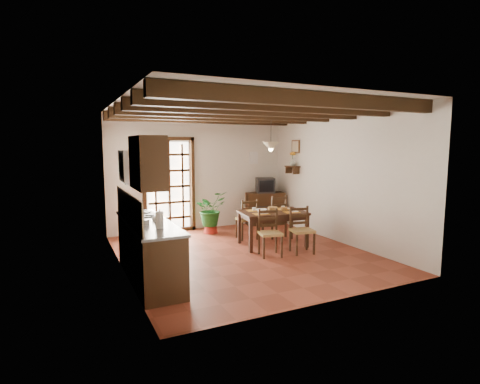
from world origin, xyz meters
TOP-DOWN VIEW (x-y plane):
  - ground_plane at (0.00, 0.00)m, footprint 5.00×5.00m
  - room_shell at (0.00, 0.00)m, footprint 4.52×5.02m
  - ceiling_beams at (0.00, 0.00)m, footprint 4.50×4.34m
  - french_door at (-0.80, 2.45)m, footprint 1.26×0.11m
  - kitchen_counter at (-1.96, -0.60)m, footprint 0.64×2.25m
  - upper_cabinet at (-2.08, -1.30)m, footprint 0.35×0.80m
  - range_hood at (-2.05, -0.05)m, footprint 0.38×0.60m
  - counter_items at (-1.95, -0.51)m, footprint 0.50×1.43m
  - dining_table at (0.80, 0.30)m, footprint 1.43×1.03m
  - chair_near_left at (0.38, -0.33)m, footprint 0.48×0.47m
  - chair_near_right at (1.04, -0.42)m, footprint 0.48×0.46m
  - chair_far_left at (0.57, 1.01)m, footprint 0.44×0.42m
  - chair_far_right at (1.23, 0.92)m, footprint 0.49×0.47m
  - table_setting at (0.80, 0.30)m, footprint 0.96×0.64m
  - table_bowl at (0.57, 0.38)m, footprint 0.26×0.26m
  - sideboard at (1.71, 2.23)m, footprint 1.07×0.67m
  - crt_tv at (1.71, 2.22)m, footprint 0.58×0.56m
  - fuse_box at (1.50, 2.48)m, footprint 0.25×0.03m
  - plant_pot at (0.04, 1.89)m, footprint 0.34×0.34m
  - potted_plant at (0.04, 1.89)m, footprint 2.34×2.17m
  - wall_shelf at (2.14, 1.60)m, footprint 0.20×0.42m
  - shelf_vase at (2.14, 1.60)m, footprint 0.15×0.15m
  - shelf_flowers at (2.14, 1.60)m, footprint 0.14×0.14m
  - framed_picture at (2.22, 1.60)m, footprint 0.03×0.32m
  - pendant_lamp at (0.80, 0.40)m, footprint 0.36×0.36m

SIDE VIEW (x-z plane):
  - ground_plane at x=0.00m, z-range 0.00..0.00m
  - plant_pot at x=0.04m, z-range 0.01..0.21m
  - chair_near_left at x=0.38m, z-range -0.16..0.71m
  - chair_near_right at x=1.04m, z-range -0.17..0.73m
  - chair_far_left at x=0.57m, z-range -0.17..0.74m
  - chair_far_right at x=1.23m, z-range -0.18..0.78m
  - sideboard at x=1.71m, z-range 0.00..0.85m
  - kitchen_counter at x=-1.96m, z-range -0.22..1.16m
  - potted_plant at x=0.04m, z-range -0.49..1.63m
  - dining_table at x=0.80m, z-range 0.27..0.99m
  - table_setting at x=0.80m, z-range 0.67..0.76m
  - table_bowl at x=0.57m, z-range 0.72..0.77m
  - counter_items at x=-1.95m, z-range 0.83..1.08m
  - crt_tv at x=1.71m, z-range 0.84..1.23m
  - french_door at x=-0.80m, z-range 0.02..2.34m
  - wall_shelf at x=2.14m, z-range 1.41..1.61m
  - shelf_vase at x=2.14m, z-range 1.57..1.73m
  - range_hood at x=-2.05m, z-range 1.46..2.00m
  - fuse_box at x=1.50m, z-range 1.59..1.91m
  - room_shell at x=0.00m, z-range 0.41..3.22m
  - upper_cabinet at x=-2.08m, z-range 1.50..2.20m
  - shelf_flowers at x=2.14m, z-range 1.68..2.04m
  - framed_picture at x=2.22m, z-range 1.89..2.21m
  - pendant_lamp at x=0.80m, z-range 1.66..2.50m
  - ceiling_beams at x=0.00m, z-range 2.59..2.79m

